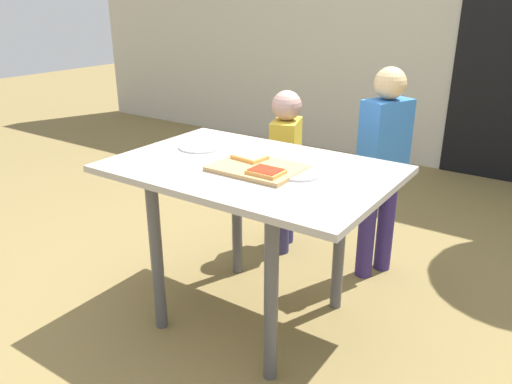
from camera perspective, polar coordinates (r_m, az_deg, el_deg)
ground_plane at (r=2.48m, az=-0.53°, el=-13.79°), size 16.00×16.00×0.00m
house_wall_back at (r=4.64m, az=20.82°, el=18.42°), size 8.00×0.20×2.59m
dining_table at (r=2.17m, az=-0.59°, el=0.33°), size 1.19×0.79×0.75m
cutting_board at (r=2.08m, az=0.18°, el=2.75°), size 0.36×0.27×0.02m
pizza_slice_near_right at (r=1.99m, az=1.14°, el=2.34°), size 0.14×0.11×0.02m
pizza_slice_far_left at (r=2.17m, az=-0.70°, el=4.01°), size 0.15×0.12×0.02m
plate_white_right at (r=2.05m, az=4.76°, el=2.26°), size 0.21×0.21×0.01m
plate_white_left at (r=2.41m, az=-6.22°, el=5.14°), size 0.21×0.21×0.01m
child_left at (r=2.89m, az=3.36°, el=3.40°), size 0.21×0.27×0.95m
child_right at (r=2.65m, az=14.15°, el=3.26°), size 0.23×0.28×1.11m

